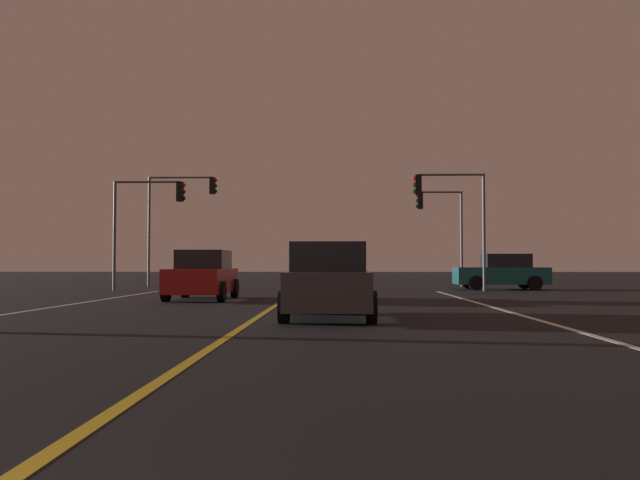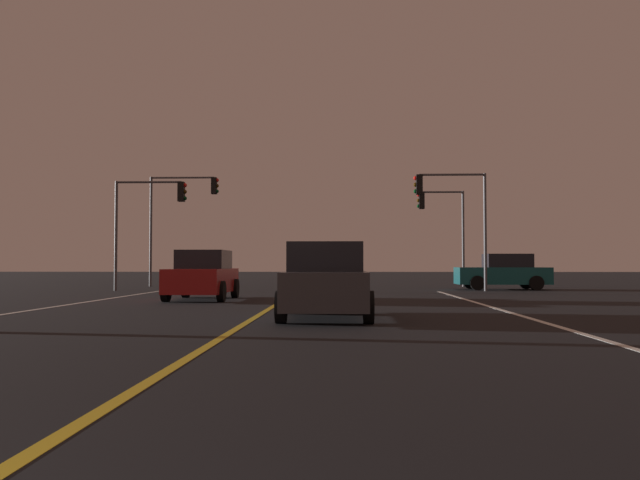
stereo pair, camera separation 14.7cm
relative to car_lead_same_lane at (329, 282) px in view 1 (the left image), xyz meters
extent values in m
cube|color=silver|center=(4.59, -2.90, -0.82)|extent=(0.16, 35.01, 0.01)
cube|color=gold|center=(-1.64, -2.90, -0.82)|extent=(0.16, 35.01, 0.01)
cylinder|color=black|center=(-0.90, 1.41, -0.48)|extent=(0.22, 0.68, 0.68)
cylinder|color=black|center=(0.90, 1.41, -0.48)|extent=(0.22, 0.68, 0.68)
cylinder|color=black|center=(-0.90, -1.29, -0.48)|extent=(0.22, 0.68, 0.68)
cylinder|color=black|center=(0.90, -1.29, -0.48)|extent=(0.22, 0.68, 0.68)
cube|color=#38383D|center=(0.00, 0.06, -0.16)|extent=(1.80, 4.30, 0.80)
cube|color=black|center=(0.00, -0.19, 0.56)|extent=(1.60, 2.10, 0.64)
cube|color=red|center=(-0.60, -2.04, -0.06)|extent=(0.24, 0.08, 0.16)
cube|color=red|center=(0.60, -2.04, -0.06)|extent=(0.24, 0.08, 0.16)
cylinder|color=black|center=(6.58, 16.02, -0.48)|extent=(0.68, 0.22, 0.68)
cylinder|color=black|center=(6.58, 17.82, -0.48)|extent=(0.68, 0.22, 0.68)
cylinder|color=black|center=(9.28, 16.02, -0.48)|extent=(0.68, 0.22, 0.68)
cylinder|color=black|center=(9.28, 17.82, -0.48)|extent=(0.68, 0.22, 0.68)
cube|color=#145156|center=(7.93, 16.92, -0.16)|extent=(4.30, 1.80, 0.80)
cube|color=black|center=(8.18, 16.92, 0.56)|extent=(2.10, 1.60, 0.64)
cube|color=red|center=(10.03, 16.32, -0.06)|extent=(0.08, 0.24, 0.16)
cube|color=red|center=(10.03, 17.52, -0.06)|extent=(0.08, 0.24, 0.16)
cylinder|color=black|center=(-3.54, 6.30, -0.48)|extent=(0.22, 0.68, 0.68)
cylinder|color=black|center=(-5.34, 6.30, -0.48)|extent=(0.22, 0.68, 0.68)
cylinder|color=black|center=(-3.54, 9.00, -0.48)|extent=(0.22, 0.68, 0.68)
cylinder|color=black|center=(-5.34, 9.00, -0.48)|extent=(0.22, 0.68, 0.68)
cube|color=maroon|center=(-4.44, 7.65, -0.16)|extent=(1.80, 4.30, 0.80)
cube|color=black|center=(-4.44, 7.90, 0.56)|extent=(1.60, 2.10, 0.64)
cube|color=red|center=(-3.84, 9.75, -0.06)|extent=(0.24, 0.08, 0.16)
cube|color=red|center=(-5.04, 9.75, -0.06)|extent=(0.24, 0.08, 0.16)
cylinder|color=#4C4C51|center=(6.77, 15.11, 1.83)|extent=(0.14, 0.14, 5.31)
cylinder|color=#4C4C51|center=(5.29, 15.11, 4.44)|extent=(2.94, 0.10, 0.10)
cube|color=black|center=(3.82, 15.11, 3.99)|extent=(0.28, 0.36, 0.90)
sphere|color=red|center=(3.66, 15.11, 4.29)|extent=(0.20, 0.20, 0.20)
sphere|color=#3C2706|center=(3.66, 15.11, 3.99)|extent=(0.20, 0.20, 0.20)
sphere|color=#063816|center=(3.66, 15.11, 3.69)|extent=(0.20, 0.20, 0.20)
cylinder|color=#4C4C51|center=(-10.05, 15.11, 1.69)|extent=(0.14, 0.14, 5.03)
cylinder|color=#4C4C51|center=(-8.55, 15.11, 4.16)|extent=(3.01, 0.10, 0.10)
cube|color=black|center=(-7.04, 15.11, 3.71)|extent=(0.28, 0.36, 0.90)
sphere|color=red|center=(-6.88, 15.11, 4.01)|extent=(0.20, 0.20, 0.20)
sphere|color=#3C2706|center=(-6.88, 15.11, 3.71)|extent=(0.20, 0.20, 0.20)
sphere|color=#063816|center=(-6.88, 15.11, 3.41)|extent=(0.20, 0.20, 0.20)
cylinder|color=#4C4C51|center=(6.77, 20.61, 1.73)|extent=(0.14, 0.14, 5.11)
cylinder|color=#4C4C51|center=(5.67, 20.61, 4.24)|extent=(2.19, 0.10, 0.10)
cube|color=black|center=(4.57, 20.61, 3.79)|extent=(0.28, 0.36, 0.90)
sphere|color=red|center=(4.41, 20.61, 4.09)|extent=(0.20, 0.20, 0.20)
sphere|color=#3C2706|center=(4.41, 20.61, 3.79)|extent=(0.20, 0.20, 0.20)
sphere|color=#063816|center=(4.41, 20.61, 3.49)|extent=(0.20, 0.20, 0.20)
cylinder|color=#4C4C51|center=(-10.05, 20.61, 2.15)|extent=(0.14, 0.14, 5.95)
cylinder|color=#4C4C51|center=(-8.33, 20.61, 5.08)|extent=(3.44, 0.10, 0.10)
cube|color=black|center=(-6.61, 20.61, 4.63)|extent=(0.28, 0.36, 0.90)
sphere|color=red|center=(-6.45, 20.61, 4.93)|extent=(0.20, 0.20, 0.20)
sphere|color=#3C2706|center=(-6.45, 20.61, 4.63)|extent=(0.20, 0.20, 0.20)
sphere|color=#063816|center=(-6.45, 20.61, 4.33)|extent=(0.20, 0.20, 0.20)
camera|label=1|loc=(0.24, -14.98, 0.41)|focal=37.32mm
camera|label=2|loc=(0.39, -14.98, 0.41)|focal=37.32mm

